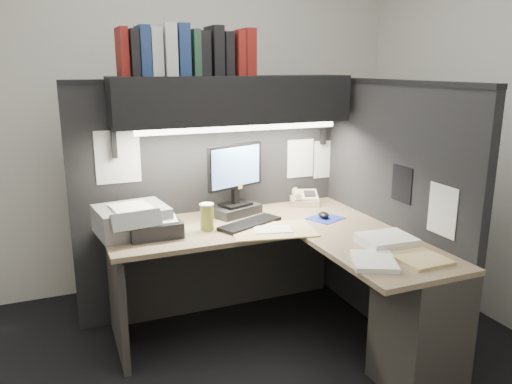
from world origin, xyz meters
TOP-DOWN VIEW (x-y plane):
  - floor at (0.00, 0.00)m, footprint 3.50×3.50m
  - wall_back at (0.00, 1.50)m, footprint 3.50×0.04m
  - wall_front at (0.00, -1.50)m, footprint 3.50×0.04m
  - partition_back at (0.03, 0.93)m, footprint 1.90×0.06m
  - partition_right at (0.98, 0.18)m, footprint 0.06×1.50m
  - desk at (0.43, -0.00)m, footprint 1.70×1.53m
  - overhead_shelf at (0.12, 0.75)m, footprint 1.55×0.34m
  - task_light_tube at (0.12, 0.61)m, footprint 1.32×0.04m
  - monitor at (0.13, 0.73)m, footprint 0.43×0.30m
  - keyboard at (0.14, 0.48)m, footprint 0.46×0.31m
  - mousepad at (0.65, 0.42)m, footprint 0.26×0.25m
  - mouse at (0.64, 0.43)m, footprint 0.09×0.12m
  - telephone at (0.69, 0.79)m, footprint 0.25×0.26m
  - coffee_cup at (-0.14, 0.50)m, footprint 0.10×0.10m
  - printer at (-0.58, 0.62)m, footprint 0.45×0.40m
  - notebook_stack at (-0.46, 0.52)m, footprint 0.31×0.26m
  - open_folder at (0.22, 0.32)m, footprint 0.55×0.42m
  - paper_stack_a at (0.71, -0.15)m, footprint 0.30×0.26m
  - paper_stack_b at (0.49, -0.35)m, footprint 0.31×0.33m
  - manila_stack at (0.73, -0.37)m, footprint 0.25×0.32m
  - binder_row at (-0.16, 0.75)m, footprint 0.82×0.26m
  - pinned_papers at (0.42, 0.56)m, footprint 1.76×1.31m

SIDE VIEW (x-z plane):
  - floor at x=0.00m, z-range 0.00..0.00m
  - desk at x=0.43m, z-range 0.08..0.81m
  - mousepad at x=0.65m, z-range 0.73..0.73m
  - open_folder at x=0.22m, z-range 0.73..0.74m
  - manila_stack at x=0.73m, z-range 0.73..0.75m
  - keyboard at x=0.14m, z-range 0.73..0.75m
  - paper_stack_b at x=0.49m, z-range 0.73..0.76m
  - mouse at x=0.64m, z-range 0.73..0.77m
  - paper_stack_a at x=0.71m, z-range 0.73..0.78m
  - telephone at x=0.69m, z-range 0.73..0.81m
  - notebook_stack at x=-0.46m, z-range 0.73..0.82m
  - partition_back at x=0.03m, z-range 0.00..1.60m
  - partition_right at x=0.98m, z-range 0.00..1.60m
  - coffee_cup at x=-0.14m, z-range 0.73..0.89m
  - printer at x=-0.58m, z-range 0.73..0.89m
  - monitor at x=0.13m, z-range 0.68..1.16m
  - pinned_papers at x=0.42m, z-range 0.80..1.31m
  - task_light_tube at x=0.12m, z-range 1.31..1.35m
  - wall_back at x=0.00m, z-range 0.00..2.70m
  - wall_front at x=0.00m, z-range 0.00..2.70m
  - overhead_shelf at x=0.12m, z-range 1.35..1.65m
  - binder_row at x=-0.16m, z-range 1.64..1.94m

